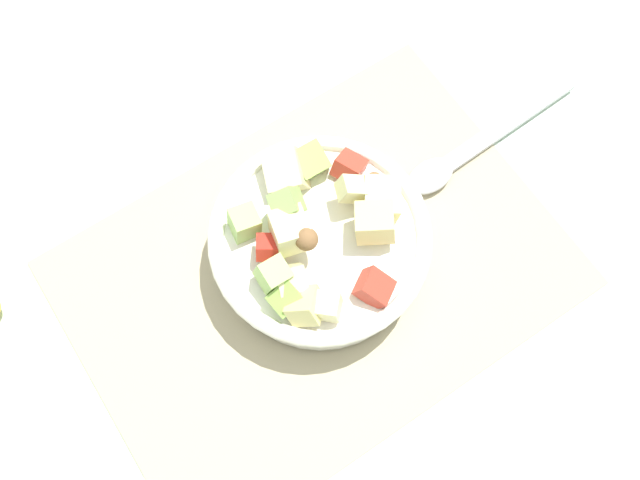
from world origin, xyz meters
TOP-DOWN VIEW (x-y plane):
  - ground_plane at (0.00, 0.00)m, footprint 2.40×2.40m
  - placemat at (0.00, 0.00)m, footprint 0.49×0.35m
  - salad_bowl at (-0.01, -0.01)m, footprint 0.22×0.22m
  - serving_spoon at (-0.21, -0.02)m, footprint 0.23×0.04m

SIDE VIEW (x-z plane):
  - ground_plane at x=0.00m, z-range 0.00..0.00m
  - placemat at x=0.00m, z-range 0.00..0.01m
  - serving_spoon at x=-0.21m, z-range 0.00..0.02m
  - salad_bowl at x=-0.01m, z-range -0.01..0.10m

